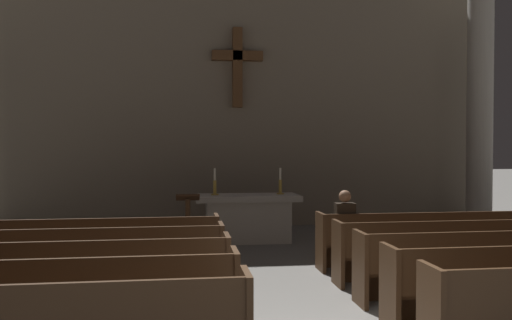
% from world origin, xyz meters
% --- Properties ---
extents(pew_left_row_2, '(4.04, 0.50, 0.95)m').
position_xyz_m(pew_left_row_2, '(-2.84, 0.95, 0.48)').
color(pew_left_row_2, '#422B19').
rests_on(pew_left_row_2, ground).
extents(pew_left_row_3, '(4.04, 0.50, 0.95)m').
position_xyz_m(pew_left_row_3, '(-2.84, 1.93, 0.48)').
color(pew_left_row_3, '#422B19').
rests_on(pew_left_row_3, ground).
extents(pew_left_row_4, '(4.04, 0.50, 0.95)m').
position_xyz_m(pew_left_row_4, '(-2.84, 2.92, 0.48)').
color(pew_left_row_4, '#422B19').
rests_on(pew_left_row_4, ground).
extents(pew_left_row_5, '(4.04, 0.50, 0.95)m').
position_xyz_m(pew_left_row_5, '(-2.84, 3.91, 0.48)').
color(pew_left_row_5, '#422B19').
rests_on(pew_left_row_5, ground).
extents(pew_right_row_3, '(4.04, 0.50, 0.95)m').
position_xyz_m(pew_right_row_3, '(2.84, 1.93, 0.48)').
color(pew_right_row_3, '#422B19').
rests_on(pew_right_row_3, ground).
extents(pew_right_row_4, '(4.04, 0.50, 0.95)m').
position_xyz_m(pew_right_row_4, '(2.84, 2.92, 0.48)').
color(pew_right_row_4, '#422B19').
rests_on(pew_right_row_4, ground).
extents(pew_right_row_5, '(4.04, 0.50, 0.95)m').
position_xyz_m(pew_right_row_5, '(2.84, 3.91, 0.48)').
color(pew_right_row_5, '#422B19').
rests_on(pew_right_row_5, ground).
extents(column_right_third, '(0.91, 0.91, 6.74)m').
position_xyz_m(column_right_third, '(5.75, 7.59, 3.29)').
color(column_right_third, '#ADA89E').
rests_on(column_right_third, ground).
extents(altar, '(2.20, 0.90, 1.01)m').
position_xyz_m(altar, '(0.00, 6.73, 0.53)').
color(altar, '#A8A399').
rests_on(altar, ground).
extents(candlestick_left, '(0.16, 0.16, 0.56)m').
position_xyz_m(candlestick_left, '(-0.70, 6.73, 1.18)').
color(candlestick_left, '#B79338').
rests_on(candlestick_left, altar).
extents(candlestick_right, '(0.16, 0.16, 0.56)m').
position_xyz_m(candlestick_right, '(0.70, 6.73, 1.18)').
color(candlestick_right, '#B79338').
rests_on(candlestick_right, altar).
extents(apse_with_cross, '(12.48, 0.49, 7.26)m').
position_xyz_m(apse_with_cross, '(0.00, 9.10, 3.63)').
color(apse_with_cross, gray).
rests_on(apse_with_cross, ground).
extents(lectern, '(0.44, 0.36, 1.15)m').
position_xyz_m(lectern, '(-1.28, 5.53, 0.55)').
color(lectern, '#422B19').
rests_on(lectern, ground).
extents(lone_worshipper, '(0.32, 0.43, 1.32)m').
position_xyz_m(lone_worshipper, '(1.24, 3.95, 0.69)').
color(lone_worshipper, '#26262B').
rests_on(lone_worshipper, ground).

